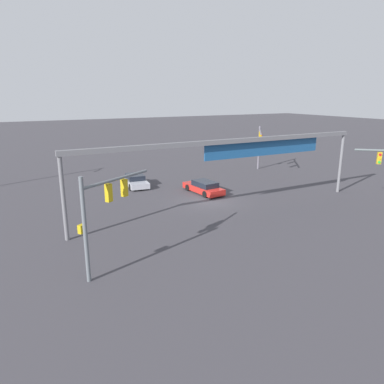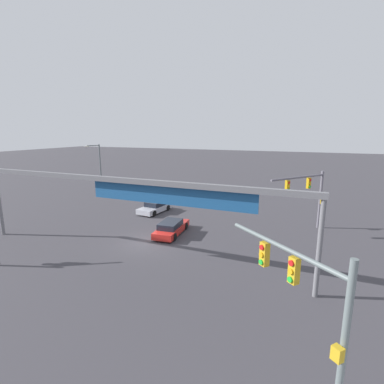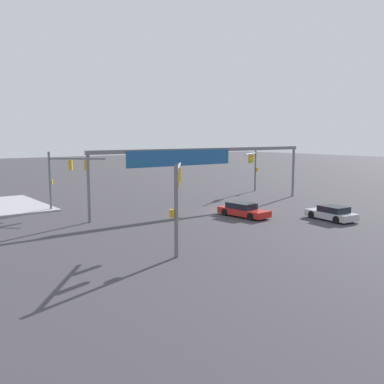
% 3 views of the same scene
% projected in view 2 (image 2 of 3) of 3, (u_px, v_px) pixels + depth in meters
% --- Properties ---
extents(ground_plane, '(228.68, 228.68, 0.00)m').
position_uv_depth(ground_plane, '(148.00, 242.00, 23.75)').
color(ground_plane, '#3C393F').
extents(traffic_signal_opposite_side, '(4.31, 5.20, 5.38)m').
position_uv_depth(traffic_signal_opposite_side, '(309.00, 190.00, 25.72)').
color(traffic_signal_opposite_side, slate).
rests_on(traffic_signal_opposite_side, ground).
extents(traffic_signal_cross_street, '(4.29, 3.96, 5.56)m').
position_uv_depth(traffic_signal_cross_street, '(307.00, 295.00, 9.41)').
color(traffic_signal_cross_street, slate).
rests_on(traffic_signal_cross_street, ground).
extents(streetlamp_curved_arm, '(1.36, 1.82, 7.01)m').
position_uv_depth(streetlamp_curved_arm, '(99.00, 164.00, 42.54)').
color(streetlamp_curved_arm, slate).
rests_on(streetlamp_curved_arm, ground).
extents(overhead_sign_gantry, '(25.75, 0.43, 5.85)m').
position_uv_depth(overhead_sign_gantry, '(131.00, 190.00, 19.45)').
color(overhead_sign_gantry, slate).
rests_on(overhead_sign_gantry, ground).
extents(sedan_car_approaching, '(2.16, 4.88, 1.21)m').
position_uv_depth(sedan_car_approaching, '(171.00, 228.00, 25.53)').
color(sedan_car_approaching, red).
rests_on(sedan_car_approaching, ground).
extents(sedan_car_waiting_far, '(2.30, 4.44, 1.21)m').
position_uv_depth(sedan_car_waiting_far, '(155.00, 207.00, 32.43)').
color(sedan_car_waiting_far, '#AEB1BB').
rests_on(sedan_car_waiting_far, ground).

